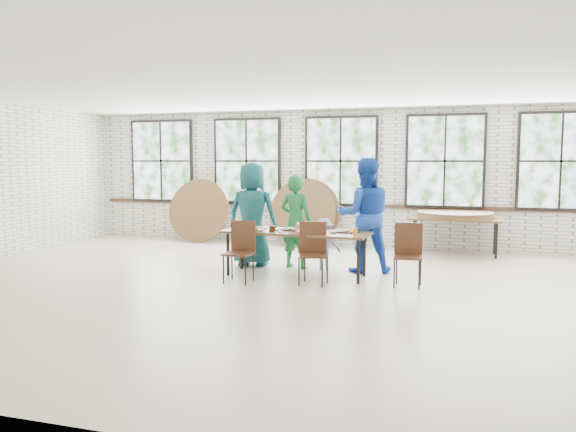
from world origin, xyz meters
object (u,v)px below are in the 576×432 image
Objects in this scene: chair_near_right at (313,248)px; chair_near_left at (241,246)px; dining_table at (296,234)px; storage_table at (455,221)px.

chair_near_left is at bearing 172.08° from chair_near_right.
dining_table is 1.33× the size of storage_table.
chair_near_left reaches higher than storage_table.
storage_table is at bearing 53.66° from dining_table.
dining_table is at bearing 45.62° from chair_near_left.
storage_table is at bearing 51.60° from chair_near_left.
chair_near_left reaches higher than dining_table.
storage_table is (2.08, 3.39, 0.13)m from chair_near_right.
dining_table is 2.58× the size of chair_near_right.
chair_near_right is at bearing -117.38° from storage_table.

